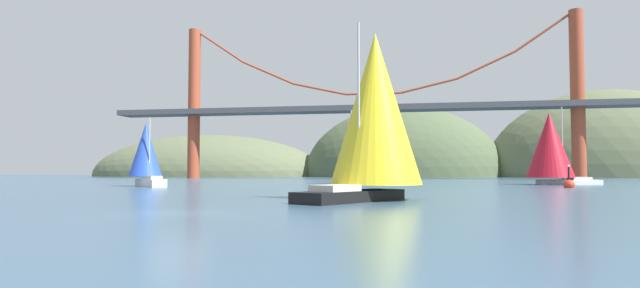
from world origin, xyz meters
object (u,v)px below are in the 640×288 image
sailboat_blue_spinnaker (146,152)px  sailboat_yellow_sail (374,112)px  sailboat_navy_sail (355,147)px  sailboat_crimson_sail (550,146)px  channel_buoy (569,184)px

sailboat_blue_spinnaker → sailboat_yellow_sail: bearing=-39.4°
sailboat_navy_sail → sailboat_yellow_sail: size_ratio=0.93×
sailboat_navy_sail → sailboat_crimson_sail: size_ratio=0.99×
sailboat_blue_spinnaker → channel_buoy: (45.95, 3.36, -3.49)m
sailboat_crimson_sail → sailboat_yellow_sail: (-19.06, -38.90, 0.60)m
sailboat_navy_sail → sailboat_blue_spinnaker: size_ratio=1.29×
sailboat_navy_sail → sailboat_blue_spinnaker: 26.27m
channel_buoy → sailboat_crimson_sail: bearing=84.9°
sailboat_blue_spinnaker → sailboat_yellow_sail: (27.99, -22.99, 1.60)m
sailboat_blue_spinnaker → sailboat_yellow_sail: sailboat_yellow_sail is taller
sailboat_navy_sail → channel_buoy: bearing=-23.8°
sailboat_navy_sail → sailboat_crimson_sail: bearing=4.9°
sailboat_yellow_sail → sailboat_navy_sail: bearing=98.7°
sailboat_navy_sail → sailboat_blue_spinnaker: (-22.34, -13.78, -1.04)m
sailboat_crimson_sail → sailboat_blue_spinnaker: size_ratio=1.30×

